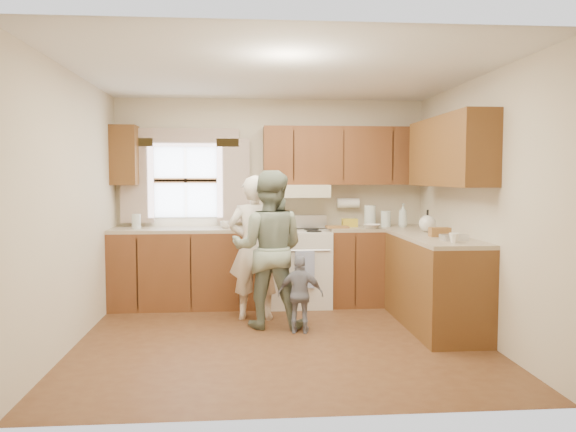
{
  "coord_description": "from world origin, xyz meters",
  "views": [
    {
      "loc": [
        -0.35,
        -5.23,
        1.55
      ],
      "look_at": [
        0.1,
        0.4,
        1.15
      ],
      "focal_mm": 35.0,
      "sensor_mm": 36.0,
      "label": 1
    }
  ],
  "objects": [
    {
      "name": "stove",
      "position": [
        0.3,
        1.44,
        0.47
      ],
      "size": [
        0.76,
        0.67,
        1.07
      ],
      "color": "silver",
      "rests_on": "ground"
    },
    {
      "name": "room",
      "position": [
        0.0,
        0.0,
        1.25
      ],
      "size": [
        3.8,
        3.8,
        3.8
      ],
      "color": "#512D19",
      "rests_on": "ground"
    },
    {
      "name": "kitchen_fixtures",
      "position": [
        0.61,
        1.08,
        0.84
      ],
      "size": [
        3.8,
        2.25,
        2.15
      ],
      "color": "#42230E",
      "rests_on": "ground"
    },
    {
      "name": "woman_left",
      "position": [
        -0.23,
        0.82,
        0.78
      ],
      "size": [
        0.6,
        0.42,
        1.56
      ],
      "primitive_type": "imported",
      "rotation": [
        0.0,
        0.0,
        3.05
      ],
      "color": "white",
      "rests_on": "ground"
    },
    {
      "name": "woman_right",
      "position": [
        -0.09,
        0.48,
        0.81
      ],
      "size": [
        0.88,
        0.74,
        1.61
      ],
      "primitive_type": "imported",
      "rotation": [
        0.0,
        0.0,
        2.96
      ],
      "color": "#284033",
      "rests_on": "ground"
    },
    {
      "name": "child",
      "position": [
        0.21,
        0.21,
        0.39
      ],
      "size": [
        0.48,
        0.27,
        0.77
      ],
      "primitive_type": "imported",
      "rotation": [
        0.0,
        0.0,
        2.96
      ],
      "color": "gray",
      "rests_on": "ground"
    }
  ]
}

